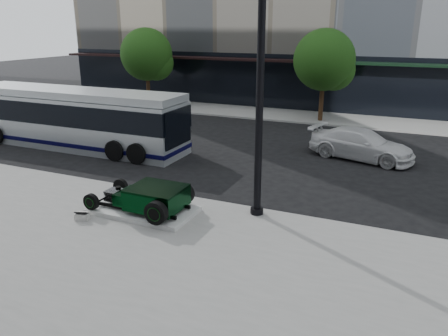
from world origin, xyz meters
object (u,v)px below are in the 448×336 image
at_px(hot_rod, 151,197).
at_px(lamppost, 260,106).
at_px(transit_bus, 75,118).
at_px(white_sedan, 361,144).

xyz_separation_m(hot_rod, lamppost, (3.12, 1.41, 2.96)).
relative_size(hot_rod, transit_bus, 0.27).
distance_m(hot_rod, lamppost, 4.52).
bearing_deg(white_sedan, lamppost, 177.94).
distance_m(lamppost, white_sedan, 8.94).
distance_m(hot_rod, white_sedan, 10.94).
bearing_deg(lamppost, white_sedan, 74.60).
height_order(hot_rod, white_sedan, white_sedan).
height_order(hot_rod, lamppost, lamppost).
bearing_deg(lamppost, hot_rod, -155.67).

